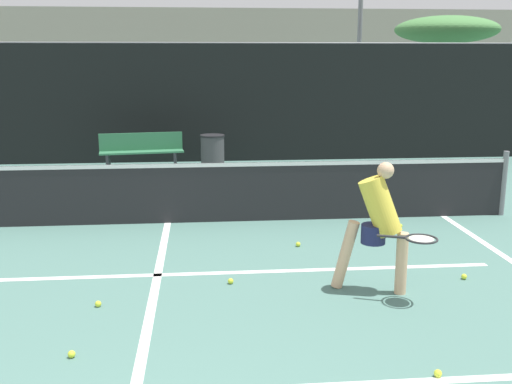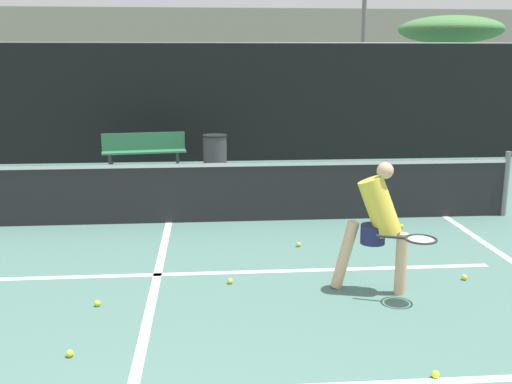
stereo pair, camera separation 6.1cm
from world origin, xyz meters
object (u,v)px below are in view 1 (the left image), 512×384
(player_practicing, at_px, (378,222))
(courtside_bench, at_px, (142,150))
(trash_bin, at_px, (213,152))
(parked_car, at_px, (339,122))

(player_practicing, distance_m, courtside_bench, 8.28)
(trash_bin, height_order, parked_car, parked_car)
(courtside_bench, xyz_separation_m, parked_car, (5.47, 3.75, 0.17))
(player_practicing, xyz_separation_m, courtside_bench, (-3.29, 7.59, -0.32))
(parked_car, bearing_deg, courtside_bench, -145.52)
(player_practicing, relative_size, trash_bin, 1.82)
(courtside_bench, bearing_deg, player_practicing, -73.98)
(player_practicing, height_order, trash_bin, player_practicing)
(courtside_bench, xyz_separation_m, trash_bin, (1.62, -0.05, -0.07))
(trash_bin, bearing_deg, courtside_bench, 178.14)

